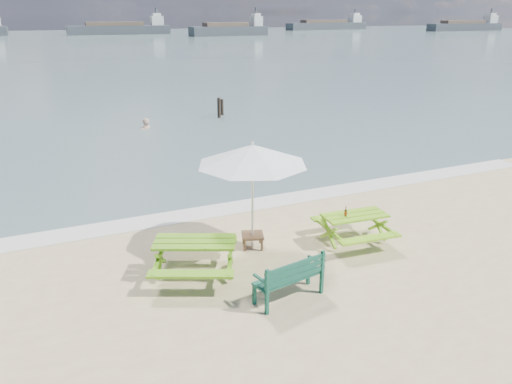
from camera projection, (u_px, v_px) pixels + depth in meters
name	position (u px, v px, depth m)	size (l,w,h in m)	color
sea	(52.00, 45.00, 82.80)	(300.00, 300.00, 0.00)	slate
foam_strip	(228.00, 208.00, 13.88)	(22.00, 0.90, 0.01)	silver
picnic_table_left	(195.00, 259.00, 10.24)	(2.26, 2.35, 0.79)	#5D9A17
picnic_table_right	(354.00, 229.00, 11.74)	(1.63, 1.79, 0.71)	#76B31B
park_bench	(288.00, 286.00, 9.45)	(1.46, 0.71, 0.86)	#104332
side_table	(253.00, 240.00, 11.56)	(0.63, 0.63, 0.32)	brown
patio_umbrella	(252.00, 155.00, 10.86)	(3.17, 3.17, 2.46)	silver
beer_bottle	(346.00, 213.00, 11.49)	(0.06, 0.06, 0.24)	#924A15
swimmer	(146.00, 137.00, 23.66)	(0.75, 0.63, 1.75)	tan
mooring_pilings	(220.00, 109.00, 26.02)	(0.56, 0.76, 1.24)	black
cargo_ships	(257.00, 28.00, 135.81)	(158.06, 35.31, 4.40)	#3A4145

